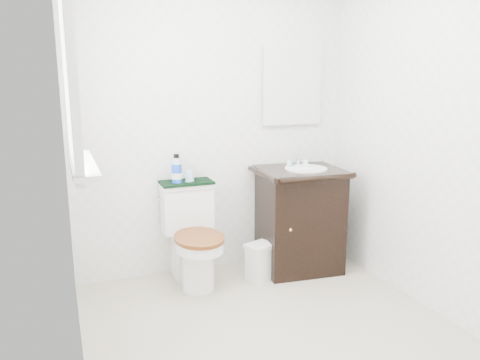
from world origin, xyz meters
TOP-DOWN VIEW (x-y plane):
  - floor at (0.00, 0.00)m, footprint 2.40×2.40m
  - wall_back at (0.00, 1.20)m, footprint 2.40×0.00m
  - wall_front at (0.00, -1.20)m, footprint 2.40×0.00m
  - wall_left at (-1.10, 0.00)m, footprint 0.00×2.40m
  - wall_right at (1.10, 0.00)m, footprint 0.00×2.40m
  - window at (-1.07, 0.25)m, footprint 0.02×0.70m
  - mirror at (0.66, 1.18)m, footprint 0.50×0.02m
  - toilet at (-0.26, 0.97)m, footprint 0.40×0.62m
  - vanity at (0.61, 0.90)m, footprint 0.68×0.60m
  - trash_bin at (0.22, 0.80)m, footprint 0.24×0.22m
  - towel at (-0.26, 1.09)m, footprint 0.39×0.22m
  - mouthwash_bottle at (-0.34, 1.07)m, footprint 0.07×0.07m
  - cup at (-0.24, 1.08)m, footprint 0.07×0.07m
  - soap_bar at (0.58, 1.00)m, footprint 0.08×0.05m

SIDE VIEW (x-z plane):
  - floor at x=0.00m, z-range 0.00..0.00m
  - trash_bin at x=0.22m, z-range 0.00..0.29m
  - toilet at x=-0.26m, z-range -0.04..0.70m
  - vanity at x=0.61m, z-range -0.03..0.89m
  - towel at x=-0.26m, z-range 0.74..0.75m
  - cup at x=-0.24m, z-range 0.75..0.84m
  - soap_bar at x=0.58m, z-range 0.82..0.84m
  - mouthwash_bottle at x=-0.34m, z-range 0.75..0.96m
  - wall_back at x=0.00m, z-range 0.00..2.40m
  - wall_front at x=0.00m, z-range 0.00..2.40m
  - wall_left at x=-1.10m, z-range 0.00..2.40m
  - wall_right at x=1.10m, z-range 0.00..2.40m
  - mirror at x=0.66m, z-range 1.15..1.75m
  - window at x=-1.07m, z-range 1.10..2.00m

